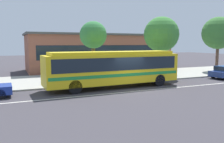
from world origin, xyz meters
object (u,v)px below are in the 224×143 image
transit_bus (114,67)px  pedestrian_waiting_near_sign (68,73)px  street_tree_far_end (218,33)px  street_tree_near_stop (93,36)px  street_tree_mid_block (161,35)px  bus_stop_sign (134,64)px

transit_bus → pedestrian_waiting_near_sign: size_ratio=6.69×
pedestrian_waiting_near_sign → street_tree_far_end: 20.00m
street_tree_near_stop → transit_bus: bearing=-83.3°
street_tree_mid_block → bus_stop_sign: bearing=-161.4°
street_tree_mid_block → street_tree_far_end: street_tree_far_end is taller
transit_bus → pedestrian_waiting_near_sign: transit_bus is taller
pedestrian_waiting_near_sign → bus_stop_sign: bearing=-3.5°
bus_stop_sign → street_tree_mid_block: 5.14m
transit_bus → street_tree_far_end: (16.40, 4.64, 3.14)m
street_tree_mid_block → street_tree_far_end: 9.44m
transit_bus → pedestrian_waiting_near_sign: bearing=141.2°
bus_stop_sign → street_tree_mid_block: size_ratio=0.37×
pedestrian_waiting_near_sign → transit_bus: bearing=-38.8°
pedestrian_waiting_near_sign → street_tree_mid_block: size_ratio=0.27×
bus_stop_sign → street_tree_mid_block: street_tree_mid_block is taller
street_tree_far_end → transit_bus: bearing=-164.2°
street_tree_near_stop → street_tree_far_end: street_tree_far_end is taller
transit_bus → street_tree_near_stop: street_tree_near_stop is taller
bus_stop_sign → street_tree_far_end: street_tree_far_end is taller
street_tree_near_stop → street_tree_far_end: size_ratio=0.81×
pedestrian_waiting_near_sign → street_tree_near_stop: 4.34m
pedestrian_waiting_near_sign → street_tree_mid_block: street_tree_mid_block is taller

